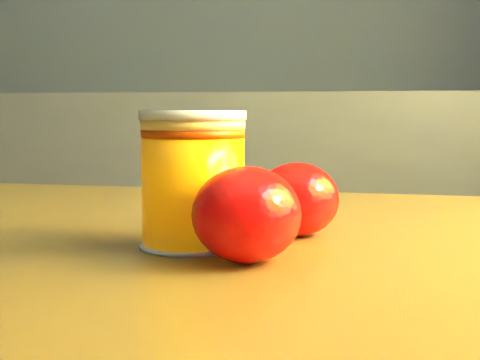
# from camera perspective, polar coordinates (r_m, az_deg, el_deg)

# --- Properties ---
(table) EXTENTS (1.04, 0.77, 0.74)m
(table) POSITION_cam_1_polar(r_m,az_deg,el_deg) (0.56, 2.95, -14.75)
(table) COLOR brown
(table) RESTS_ON ground
(juice_glass) EXTENTS (0.08, 0.08, 0.10)m
(juice_glass) POSITION_cam_1_polar(r_m,az_deg,el_deg) (0.51, -4.01, -0.02)
(juice_glass) COLOR orange
(juice_glass) RESTS_ON table
(orange_front) EXTENTS (0.09, 0.09, 0.07)m
(orange_front) POSITION_cam_1_polar(r_m,az_deg,el_deg) (0.45, 0.55, -2.97)
(orange_front) COLOR #FF0E05
(orange_front) RESTS_ON table
(orange_back) EXTENTS (0.09, 0.09, 0.06)m
(orange_back) POSITION_cam_1_polar(r_m,az_deg,el_deg) (0.55, 4.90, -1.65)
(orange_back) COLOR #FF0E05
(orange_back) RESTS_ON table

